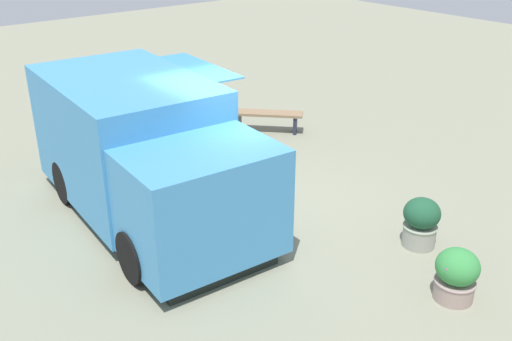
{
  "coord_description": "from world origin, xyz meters",
  "views": [
    {
      "loc": [
        -5.76,
        -7.35,
        4.97
      ],
      "look_at": [
        -0.5,
        -0.92,
        1.15
      ],
      "focal_mm": 40.89,
      "sensor_mm": 36.0,
      "label": 1
    }
  ],
  "objects_px": {
    "planter_flowering_side": "(421,222)",
    "plaza_bench": "(267,117)",
    "food_truck": "(145,155)",
    "planter_flowering_far": "(456,274)"
  },
  "relations": [
    {
      "from": "planter_flowering_side",
      "to": "plaza_bench",
      "type": "xyz_separation_m",
      "value": [
        1.43,
        5.41,
        -0.06
      ]
    },
    {
      "from": "food_truck",
      "to": "plaza_bench",
      "type": "distance_m",
      "value": 4.63
    },
    {
      "from": "planter_flowering_far",
      "to": "plaza_bench",
      "type": "distance_m",
      "value": 6.92
    },
    {
      "from": "food_truck",
      "to": "planter_flowering_side",
      "type": "relative_size",
      "value": 6.39
    },
    {
      "from": "planter_flowering_side",
      "to": "plaza_bench",
      "type": "bearing_deg",
      "value": 75.25
    },
    {
      "from": "food_truck",
      "to": "planter_flowering_far",
      "type": "relative_size",
      "value": 6.83
    },
    {
      "from": "plaza_bench",
      "to": "food_truck",
      "type": "bearing_deg",
      "value": -157.01
    },
    {
      "from": "food_truck",
      "to": "plaza_bench",
      "type": "bearing_deg",
      "value": 22.99
    },
    {
      "from": "food_truck",
      "to": "planter_flowering_side",
      "type": "distance_m",
      "value": 4.62
    },
    {
      "from": "plaza_bench",
      "to": "planter_flowering_far",
      "type": "bearing_deg",
      "value": -108.53
    }
  ]
}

